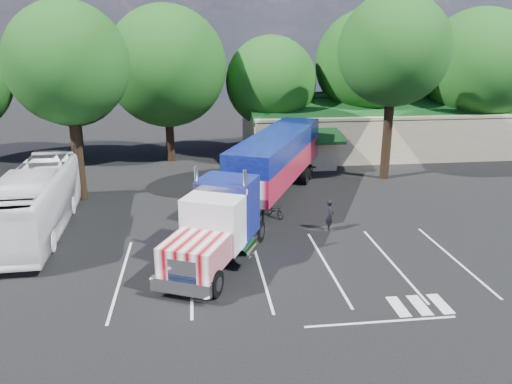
{
  "coord_description": "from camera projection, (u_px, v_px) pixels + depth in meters",
  "views": [
    {
      "loc": [
        -2.8,
        -27.02,
        10.47
      ],
      "look_at": [
        0.49,
        -0.22,
        2.0
      ],
      "focal_mm": 35.0,
      "sensor_mm": 36.0,
      "label": 1
    }
  ],
  "objects": [
    {
      "name": "event_hall",
      "position": [
        372.0,
        128.0,
        46.85
      ],
      "size": [
        24.2,
        14.12,
        5.55
      ],
      "color": "beige",
      "rests_on": "ground"
    },
    {
      "name": "semi_truck",
      "position": [
        265.0,
        170.0,
        30.52
      ],
      "size": [
        11.58,
        20.99,
        4.59
      ],
      "rotation": [
        0.0,
        0.0,
        -0.43
      ],
      "color": "black",
      "rests_on": "ground"
    },
    {
      "name": "tree_near_left",
      "position": [
        68.0,
        64.0,
        30.87
      ],
      "size": [
        7.6,
        7.6,
        12.65
      ],
      "color": "black",
      "rests_on": "ground"
    },
    {
      "name": "tree_row_e",
      "position": [
        368.0,
        63.0,
        45.18
      ],
      "size": [
        9.6,
        9.6,
        12.9
      ],
      "color": "black",
      "rests_on": "ground"
    },
    {
      "name": "tree_row_d",
      "position": [
        271.0,
        82.0,
        44.11
      ],
      "size": [
        8.0,
        8.0,
        10.6
      ],
      "color": "black",
      "rests_on": "ground"
    },
    {
      "name": "woman",
      "position": [
        330.0,
        215.0,
        27.85
      ],
      "size": [
        0.52,
        0.71,
        1.79
      ],
      "primitive_type": "imported",
      "rotation": [
        0.0,
        0.0,
        1.43
      ],
      "color": "black",
      "rests_on": "ground"
    },
    {
      "name": "tree_row_c",
      "position": [
        166.0,
        66.0,
        41.4
      ],
      "size": [
        10.0,
        10.0,
        13.05
      ],
      "color": "black",
      "rests_on": "ground"
    },
    {
      "name": "tree_row_f",
      "position": [
        479.0,
        67.0,
        45.3
      ],
      "size": [
        10.4,
        10.4,
        13.0
      ],
      "color": "black",
      "rests_on": "ground"
    },
    {
      "name": "ground",
      "position": [
        247.0,
        224.0,
        29.04
      ],
      "size": [
        120.0,
        120.0,
        0.0
      ],
      "primitive_type": "plane",
      "color": "black",
      "rests_on": "ground"
    },
    {
      "name": "tree_row_b",
      "position": [
        72.0,
        77.0,
        42.25
      ],
      "size": [
        8.4,
        8.4,
        11.35
      ],
      "color": "black",
      "rests_on": "ground"
    },
    {
      "name": "tree_near_right",
      "position": [
        394.0,
        51.0,
        35.6
      ],
      "size": [
        8.0,
        8.0,
        13.5
      ],
      "color": "black",
      "rests_on": "ground"
    },
    {
      "name": "bicycle",
      "position": [
        275.0,
        210.0,
        30.07
      ],
      "size": [
        1.29,
        1.67,
        0.85
      ],
      "primitive_type": "imported",
      "rotation": [
        0.0,
        0.0,
        0.52
      ],
      "color": "black",
      "rests_on": "ground"
    },
    {
      "name": "tour_bus",
      "position": [
        37.0,
        200.0,
        27.66
      ],
      "size": [
        3.53,
        12.69,
        3.5
      ],
      "primitive_type": "imported",
      "rotation": [
        0.0,
        0.0,
        0.05
      ],
      "color": "white",
      "rests_on": "ground"
    },
    {
      "name": "silver_sedan",
      "position": [
        340.0,
        154.0,
        43.2
      ],
      "size": [
        4.56,
        2.56,
        1.42
      ],
      "primitive_type": "imported",
      "rotation": [
        0.0,
        0.0,
        1.31
      ],
      "color": "#9A9DA1",
      "rests_on": "ground"
    }
  ]
}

